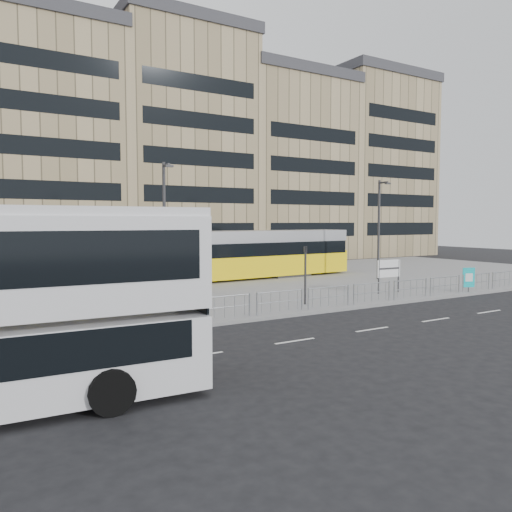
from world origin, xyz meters
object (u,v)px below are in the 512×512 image
lamp_post_east (379,225)px  traffic_light_west (305,267)px  station_sign (389,270)px  tram (170,258)px  lamp_post_west (165,224)px  pedestrian (121,291)px  ad_panel (469,278)px

lamp_post_east → traffic_light_west: bearing=-151.1°
station_sign → tram: bearing=134.6°
traffic_light_west → lamp_post_west: (-5.64, 5.80, 2.27)m
tram → traffic_light_west: bearing=-78.3°
pedestrian → lamp_post_west: 4.79m
station_sign → pedestrian: bearing=169.3°
ad_panel → lamp_post_east: lamp_post_east is taller
station_sign → lamp_post_east: 7.98m
station_sign → lamp_post_east: lamp_post_east is taller
station_sign → lamp_post_east: (4.84, 5.75, 2.70)m
tram → station_sign: (9.99, -10.97, -0.42)m
tram → lamp_post_east: size_ratio=4.17×
station_sign → traffic_light_west: (-6.91, -0.73, 0.55)m
station_sign → ad_panel: station_sign is taller
station_sign → traffic_light_west: bearing=-171.6°
station_sign → lamp_post_west: 13.82m
station_sign → ad_panel: 5.17m
tram → pedestrian: tram is taller
ad_panel → lamp_post_west: 18.97m
traffic_light_west → lamp_post_east: size_ratio=0.41×
lamp_post_east → pedestrian: bearing=-174.0°
lamp_post_west → tram: bearing=66.6°
lamp_post_west → lamp_post_east: size_ratio=1.03×
tram → traffic_light_west: size_ratio=10.12×
station_sign → lamp_post_west: bearing=160.3°
station_sign → lamp_post_east: bearing=52.2°
tram → lamp_post_east: (14.83, -5.23, 2.28)m
pedestrian → lamp_post_west: size_ratio=0.21×
tram → pedestrian: size_ratio=19.37×
lamp_post_east → tram: bearing=160.6°
lamp_post_west → lamp_post_east: 17.40m
station_sign → lamp_post_west: size_ratio=0.27×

